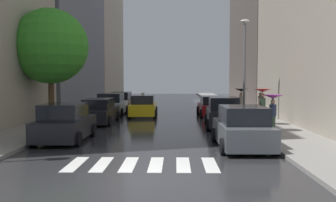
{
  "coord_description": "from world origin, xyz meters",
  "views": [
    {
      "loc": [
        1.09,
        -10.2,
        2.86
      ],
      "look_at": [
        0.47,
        21.46,
        0.94
      ],
      "focal_mm": 39.89,
      "sensor_mm": 36.0,
      "label": 1
    }
  ],
  "objects_px": {
    "taxi_midroad": "(143,106)",
    "pedestrian_far_side": "(241,97)",
    "pedestrian_foreground": "(273,104)",
    "street_tree_left": "(50,46)",
    "parked_car_left_third": "(111,105)",
    "parked_car_right_nearest": "(242,129)",
    "parked_car_left_nearest": "(65,124)",
    "parked_car_right_second": "(223,113)",
    "parked_car_left_second": "(99,112)",
    "pedestrian_near_tree": "(263,99)",
    "lamp_post_right": "(245,62)",
    "pedestrian_by_kerb": "(261,95)",
    "parked_car_right_third": "(212,107)",
    "parked_car_left_fourth": "(122,101)"
  },
  "relations": [
    {
      "from": "parked_car_right_nearest",
      "to": "pedestrian_foreground",
      "type": "bearing_deg",
      "value": -30.1
    },
    {
      "from": "taxi_midroad",
      "to": "lamp_post_right",
      "type": "height_order",
      "value": "lamp_post_right"
    },
    {
      "from": "parked_car_right_third",
      "to": "lamp_post_right",
      "type": "bearing_deg",
      "value": -159.0
    },
    {
      "from": "parked_car_left_fourth",
      "to": "pedestrian_far_side",
      "type": "height_order",
      "value": "pedestrian_far_side"
    },
    {
      "from": "parked_car_left_third",
      "to": "pedestrian_far_side",
      "type": "xyz_separation_m",
      "value": [
        9.59,
        -3.25,
        0.79
      ]
    },
    {
      "from": "parked_car_left_third",
      "to": "parked_car_right_nearest",
      "type": "xyz_separation_m",
      "value": [
        7.76,
        -13.9,
        0.01
      ]
    },
    {
      "from": "parked_car_right_nearest",
      "to": "pedestrian_by_kerb",
      "type": "relative_size",
      "value": 2.18
    },
    {
      "from": "pedestrian_foreground",
      "to": "street_tree_left",
      "type": "distance_m",
      "value": 13.8
    },
    {
      "from": "pedestrian_far_side",
      "to": "pedestrian_foreground",
      "type": "bearing_deg",
      "value": 104.16
    },
    {
      "from": "parked_car_right_second",
      "to": "street_tree_left",
      "type": "height_order",
      "value": "street_tree_left"
    },
    {
      "from": "parked_car_left_nearest",
      "to": "taxi_midroad",
      "type": "relative_size",
      "value": 0.94
    },
    {
      "from": "parked_car_left_second",
      "to": "pedestrian_far_side",
      "type": "height_order",
      "value": "pedestrian_far_side"
    },
    {
      "from": "pedestrian_by_kerb",
      "to": "pedestrian_far_side",
      "type": "height_order",
      "value": "pedestrian_far_side"
    },
    {
      "from": "parked_car_right_nearest",
      "to": "parked_car_right_third",
      "type": "xyz_separation_m",
      "value": [
        0.06,
        13.03,
        -0.08
      ]
    },
    {
      "from": "pedestrian_foreground",
      "to": "lamp_post_right",
      "type": "bearing_deg",
      "value": 132.92
    },
    {
      "from": "street_tree_left",
      "to": "parked_car_left_second",
      "type": "bearing_deg",
      "value": 5.84
    },
    {
      "from": "parked_car_left_second",
      "to": "parked_car_left_third",
      "type": "xyz_separation_m",
      "value": [
        -0.19,
        5.62,
        0.05
      ]
    },
    {
      "from": "pedestrian_foreground",
      "to": "parked_car_right_second",
      "type": "bearing_deg",
      "value": 169.94
    },
    {
      "from": "pedestrian_foreground",
      "to": "taxi_midroad",
      "type": "bearing_deg",
      "value": 166.73
    },
    {
      "from": "parked_car_left_third",
      "to": "street_tree_left",
      "type": "distance_m",
      "value": 7.69
    },
    {
      "from": "parked_car_left_fourth",
      "to": "lamp_post_right",
      "type": "distance_m",
      "value": 14.32
    },
    {
      "from": "parked_car_right_second",
      "to": "pedestrian_foreground",
      "type": "xyz_separation_m",
      "value": [
        2.26,
        -2.36,
        0.71
      ]
    },
    {
      "from": "parked_car_left_nearest",
      "to": "pedestrian_by_kerb",
      "type": "bearing_deg",
      "value": -48.45
    },
    {
      "from": "parked_car_left_nearest",
      "to": "parked_car_left_second",
      "type": "relative_size",
      "value": 0.91
    },
    {
      "from": "parked_car_left_fourth",
      "to": "parked_car_right_third",
      "type": "height_order",
      "value": "parked_car_left_fourth"
    },
    {
      "from": "parked_car_right_nearest",
      "to": "parked_car_left_second",
      "type": "bearing_deg",
      "value": 41.75
    },
    {
      "from": "parked_car_left_third",
      "to": "pedestrian_far_side",
      "type": "height_order",
      "value": "pedestrian_far_side"
    },
    {
      "from": "parked_car_right_second",
      "to": "pedestrian_near_tree",
      "type": "relative_size",
      "value": 2.14
    },
    {
      "from": "parked_car_right_nearest",
      "to": "parked_car_right_third",
      "type": "distance_m",
      "value": 13.03
    },
    {
      "from": "pedestrian_near_tree",
      "to": "parked_car_right_second",
      "type": "bearing_deg",
      "value": 97.47
    },
    {
      "from": "parked_car_left_second",
      "to": "parked_car_left_third",
      "type": "distance_m",
      "value": 5.62
    },
    {
      "from": "parked_car_left_nearest",
      "to": "parked_car_left_second",
      "type": "xyz_separation_m",
      "value": [
        0.2,
        6.71,
        -0.05
      ]
    },
    {
      "from": "parked_car_right_second",
      "to": "pedestrian_by_kerb",
      "type": "xyz_separation_m",
      "value": [
        3.23,
        4.7,
        0.84
      ]
    },
    {
      "from": "parked_car_left_second",
      "to": "parked_car_right_second",
      "type": "height_order",
      "value": "parked_car_right_second"
    },
    {
      "from": "parked_car_right_second",
      "to": "parked_car_right_third",
      "type": "height_order",
      "value": "parked_car_right_second"
    },
    {
      "from": "parked_car_right_second",
      "to": "pedestrian_far_side",
      "type": "bearing_deg",
      "value": -20.49
    },
    {
      "from": "parked_car_left_nearest",
      "to": "pedestrian_near_tree",
      "type": "distance_m",
      "value": 11.41
    },
    {
      "from": "pedestrian_by_kerb",
      "to": "pedestrian_near_tree",
      "type": "bearing_deg",
      "value": 63.62
    },
    {
      "from": "parked_car_left_fourth",
      "to": "taxi_midroad",
      "type": "xyz_separation_m",
      "value": [
        2.55,
        -6.48,
        0.0
      ]
    },
    {
      "from": "parked_car_left_nearest",
      "to": "street_tree_left",
      "type": "bearing_deg",
      "value": 23.84
    },
    {
      "from": "street_tree_left",
      "to": "lamp_post_right",
      "type": "relative_size",
      "value": 1.09
    },
    {
      "from": "street_tree_left",
      "to": "pedestrian_near_tree",
      "type": "bearing_deg",
      "value": -5.65
    },
    {
      "from": "street_tree_left",
      "to": "lamp_post_right",
      "type": "bearing_deg",
      "value": 4.71
    },
    {
      "from": "taxi_midroad",
      "to": "pedestrian_far_side",
      "type": "relative_size",
      "value": 2.25
    },
    {
      "from": "parked_car_left_nearest",
      "to": "pedestrian_foreground",
      "type": "height_order",
      "value": "pedestrian_foreground"
    },
    {
      "from": "parked_car_left_second",
      "to": "pedestrian_near_tree",
      "type": "distance_m",
      "value": 10.12
    },
    {
      "from": "parked_car_left_second",
      "to": "pedestrian_foreground",
      "type": "xyz_separation_m",
      "value": [
        9.87,
        -4.21,
        0.8
      ]
    },
    {
      "from": "pedestrian_far_side",
      "to": "parked_car_left_second",
      "type": "bearing_deg",
      "value": 24.22
    },
    {
      "from": "parked_car_left_third",
      "to": "pedestrian_foreground",
      "type": "relative_size",
      "value": 2.17
    },
    {
      "from": "parked_car_left_second",
      "to": "taxi_midroad",
      "type": "height_order",
      "value": "taxi_midroad"
    }
  ]
}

